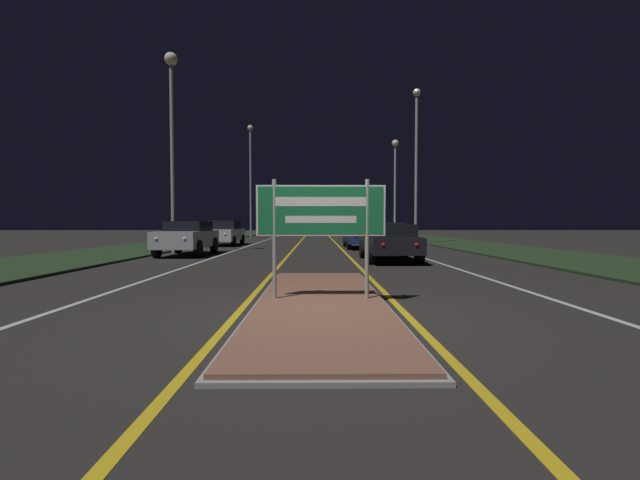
{
  "coord_description": "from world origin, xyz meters",
  "views": [
    {
      "loc": [
        -0.08,
        -6.71,
        1.38
      ],
      "look_at": [
        0.0,
        2.04,
        1.04
      ],
      "focal_mm": 24.0,
      "sensor_mm": 36.0,
      "label": 1
    }
  ],
  "objects": [
    {
      "name": "ground_plane",
      "position": [
        0.0,
        0.0,
        0.0
      ],
      "size": [
        160.0,
        160.0,
        0.0
      ],
      "primitive_type": "plane",
      "color": "#282623"
    },
    {
      "name": "median_island",
      "position": [
        0.0,
        0.54,
        0.04
      ],
      "size": [
        2.18,
        7.49,
        0.1
      ],
      "color": "#999993",
      "rests_on": "ground_plane"
    },
    {
      "name": "verge_left",
      "position": [
        -9.5,
        20.0,
        0.04
      ],
      "size": [
        5.0,
        100.0,
        0.08
      ],
      "color": "#23381E",
      "rests_on": "ground_plane"
    },
    {
      "name": "verge_right",
      "position": [
        9.5,
        20.0,
        0.04
      ],
      "size": [
        5.0,
        100.0,
        0.08
      ],
      "color": "#23381E",
      "rests_on": "ground_plane"
    },
    {
      "name": "centre_line_yellow_left",
      "position": [
        -1.28,
        25.0,
        0.0
      ],
      "size": [
        0.12,
        70.0,
        0.01
      ],
      "color": "gold",
      "rests_on": "ground_plane"
    },
    {
      "name": "centre_line_yellow_right",
      "position": [
        1.28,
        25.0,
        0.0
      ],
      "size": [
        0.12,
        70.0,
        0.01
      ],
      "color": "gold",
      "rests_on": "ground_plane"
    },
    {
      "name": "lane_line_white_left",
      "position": [
        -4.2,
        25.0,
        0.0
      ],
      "size": [
        0.12,
        70.0,
        0.01
      ],
      "color": "silver",
      "rests_on": "ground_plane"
    },
    {
      "name": "lane_line_white_right",
      "position": [
        4.2,
        25.0,
        0.0
      ],
      "size": [
        0.12,
        70.0,
        0.01
      ],
      "color": "silver",
      "rests_on": "ground_plane"
    },
    {
      "name": "edge_line_white_left",
      "position": [
        -7.2,
        25.0,
        0.0
      ],
      "size": [
        0.1,
        70.0,
        0.01
      ],
      "color": "silver",
      "rests_on": "ground_plane"
    },
    {
      "name": "edge_line_white_right",
      "position": [
        7.2,
        25.0,
        0.0
      ],
      "size": [
        0.1,
        70.0,
        0.01
      ],
      "color": "silver",
      "rests_on": "ground_plane"
    },
    {
      "name": "highway_sign",
      "position": [
        0.0,
        0.54,
        1.52
      ],
      "size": [
        2.19,
        0.07,
        2.03
      ],
      "color": "#9E9E99",
      "rests_on": "median_island"
    },
    {
      "name": "streetlight_left_near",
      "position": [
        -6.65,
        12.99,
        6.21
      ],
      "size": [
        0.59,
        0.59,
        9.12
      ],
      "color": "#9E9E99",
      "rests_on": "ground_plane"
    },
    {
      "name": "streetlight_left_far",
      "position": [
        -6.36,
        34.4,
        6.86
      ],
      "size": [
        0.54,
        0.54,
        10.74
      ],
      "color": "#9E9E99",
      "rests_on": "ground_plane"
    },
    {
      "name": "streetlight_right_near",
      "position": [
        6.44,
        21.2,
        6.33
      ],
      "size": [
        0.51,
        0.51,
        10.1
      ],
      "color": "#9E9E99",
      "rests_on": "ground_plane"
    },
    {
      "name": "streetlight_right_far",
      "position": [
        6.67,
        29.91,
        5.84
      ],
      "size": [
        0.58,
        0.58,
        8.5
      ],
      "color": "#9E9E99",
      "rests_on": "ground_plane"
    },
    {
      "name": "car_receding_0",
      "position": [
        2.59,
        8.83,
        0.73
      ],
      "size": [
        1.85,
        4.23,
        1.34
      ],
      "color": "black",
      "rests_on": "ground_plane"
    },
    {
      "name": "car_receding_1",
      "position": [
        2.44,
        16.89,
        0.75
      ],
      "size": [
        1.84,
        4.66,
        1.4
      ],
      "color": "navy",
      "rests_on": "ground_plane"
    },
    {
      "name": "car_receding_2",
      "position": [
        6.0,
        27.24,
        0.76
      ],
      "size": [
        2.01,
        4.43,
        1.44
      ],
      "color": "silver",
      "rests_on": "ground_plane"
    },
    {
      "name": "car_receding_3",
      "position": [
        5.84,
        37.98,
        0.78
      ],
      "size": [
        1.95,
        4.64,
        1.44
      ],
      "color": "#B7B7BC",
      "rests_on": "ground_plane"
    },
    {
      "name": "car_approaching_0",
      "position": [
        -5.67,
        11.89,
        0.79
      ],
      "size": [
        1.88,
        4.4,
        1.47
      ],
      "color": "#B7B7BC",
      "rests_on": "ground_plane"
    },
    {
      "name": "car_approaching_1",
      "position": [
        -5.88,
        20.2,
        0.81
      ],
      "size": [
        1.99,
        4.8,
        1.56
      ],
      "color": "silver",
      "rests_on": "ground_plane"
    }
  ]
}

